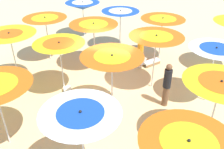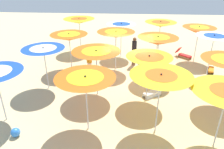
{
  "view_description": "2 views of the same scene",
  "coord_description": "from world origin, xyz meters",
  "px_view_note": "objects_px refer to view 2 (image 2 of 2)",
  "views": [
    {
      "loc": [
        -8.35,
        -3.29,
        6.04
      ],
      "look_at": [
        -0.71,
        -0.46,
        1.17
      ],
      "focal_mm": 39.4,
      "sensor_mm": 36.0,
      "label": 1
    },
    {
      "loc": [
        0.14,
        10.49,
        5.62
      ],
      "look_at": [
        0.76,
        1.78,
        1.35
      ],
      "focal_mm": 34.63,
      "sensor_mm": 36.0,
      "label": 2
    }
  ],
  "objects_px": {
    "beach_umbrella_6": "(96,54)",
    "lounger_2": "(154,92)",
    "lounger_0": "(211,69)",
    "beach_umbrella_7": "(85,81)",
    "beach_umbrella_10": "(149,61)",
    "lounger_3": "(184,55)",
    "beachgoer_1": "(89,61)",
    "beach_umbrella_8": "(161,24)",
    "lounger_1": "(84,68)",
    "beach_umbrella_0": "(79,21)",
    "beach_umbrella_1": "(69,37)",
    "beach_umbrella_4": "(121,26)",
    "beach_umbrella_5": "(116,34)",
    "beach_umbrella_9": "(158,41)",
    "beach_umbrella_11": "(161,79)",
    "beach_ball": "(15,132)",
    "beach_umbrella_13": "(214,38)",
    "beachgoer_0": "(134,51)",
    "beach_umbrella_2": "(44,51)",
    "beach_umbrella_12": "(199,30)"
  },
  "relations": [
    {
      "from": "beach_umbrella_4",
      "to": "beach_umbrella_8",
      "type": "relative_size",
      "value": 0.94
    },
    {
      "from": "beach_umbrella_2",
      "to": "beach_umbrella_9",
      "type": "xyz_separation_m",
      "value": [
        -5.66,
        -1.61,
        0.17
      ]
    },
    {
      "from": "beach_umbrella_1",
      "to": "beach_umbrella_2",
      "type": "xyz_separation_m",
      "value": [
        0.65,
        2.41,
        -0.03
      ]
    },
    {
      "from": "beach_umbrella_1",
      "to": "lounger_1",
      "type": "bearing_deg",
      "value": 161.3
    },
    {
      "from": "beach_umbrella_10",
      "to": "beach_umbrella_13",
      "type": "height_order",
      "value": "beach_umbrella_13"
    },
    {
      "from": "beach_umbrella_11",
      "to": "beach_ball",
      "type": "xyz_separation_m",
      "value": [
        5.22,
        0.68,
        -2.07
      ]
    },
    {
      "from": "beach_umbrella_10",
      "to": "beach_ball",
      "type": "relative_size",
      "value": 6.61
    },
    {
      "from": "beach_umbrella_0",
      "to": "beach_umbrella_1",
      "type": "xyz_separation_m",
      "value": [
        -0.1,
        3.39,
        -0.21
      ]
    },
    {
      "from": "beach_umbrella_11",
      "to": "beach_ball",
      "type": "relative_size",
      "value": 7.1
    },
    {
      "from": "beach_umbrella_9",
      "to": "lounger_2",
      "type": "relative_size",
      "value": 2.03
    },
    {
      "from": "lounger_2",
      "to": "beach_umbrella_10",
      "type": "bearing_deg",
      "value": 10.7
    },
    {
      "from": "beach_umbrella_13",
      "to": "beach_umbrella_0",
      "type": "bearing_deg",
      "value": -25.29
    },
    {
      "from": "beach_umbrella_2",
      "to": "beach_umbrella_11",
      "type": "bearing_deg",
      "value": 150.21
    },
    {
      "from": "beach_umbrella_6",
      "to": "lounger_0",
      "type": "xyz_separation_m",
      "value": [
        -6.53,
        -3.04,
        -1.89
      ]
    },
    {
      "from": "beach_umbrella_9",
      "to": "beachgoer_0",
      "type": "xyz_separation_m",
      "value": [
        1.16,
        -1.78,
        -1.22
      ]
    },
    {
      "from": "beach_umbrella_0",
      "to": "beachgoer_1",
      "type": "relative_size",
      "value": 1.45
    },
    {
      "from": "beach_umbrella_4",
      "to": "beachgoer_1",
      "type": "distance_m",
      "value": 3.83
    },
    {
      "from": "beach_umbrella_10",
      "to": "lounger_2",
      "type": "height_order",
      "value": "beach_umbrella_10"
    },
    {
      "from": "beach_umbrella_4",
      "to": "beach_umbrella_9",
      "type": "bearing_deg",
      "value": 122.04
    },
    {
      "from": "beach_umbrella_6",
      "to": "lounger_1",
      "type": "height_order",
      "value": "beach_umbrella_6"
    },
    {
      "from": "beach_umbrella_1",
      "to": "beach_umbrella_12",
      "type": "distance_m",
      "value": 8.18
    },
    {
      "from": "beach_umbrella_8",
      "to": "lounger_1",
      "type": "bearing_deg",
      "value": 30.96
    },
    {
      "from": "beach_umbrella_0",
      "to": "beachgoer_1",
      "type": "xyz_separation_m",
      "value": [
        -1.36,
        4.11,
        -1.36
      ]
    },
    {
      "from": "beach_umbrella_10",
      "to": "beach_umbrella_2",
      "type": "bearing_deg",
      "value": -9.28
    },
    {
      "from": "beach_umbrella_11",
      "to": "beach_umbrella_10",
      "type": "bearing_deg",
      "value": -84.6
    },
    {
      "from": "lounger_0",
      "to": "lounger_1",
      "type": "distance_m",
      "value": 7.7
    },
    {
      "from": "beach_umbrella_6",
      "to": "beachgoer_0",
      "type": "xyz_separation_m",
      "value": [
        -1.86,
        -3.81,
        -1.14
      ]
    },
    {
      "from": "beachgoer_0",
      "to": "beach_umbrella_5",
      "type": "bearing_deg",
      "value": 100.0
    },
    {
      "from": "beach_umbrella_2",
      "to": "lounger_3",
      "type": "xyz_separation_m",
      "value": [
        -8.03,
        -4.88,
        -1.81
      ]
    },
    {
      "from": "lounger_2",
      "to": "beachgoer_0",
      "type": "height_order",
      "value": "beachgoer_0"
    },
    {
      "from": "beach_umbrella_8",
      "to": "beach_umbrella_7",
      "type": "bearing_deg",
      "value": 65.71
    },
    {
      "from": "beach_umbrella_4",
      "to": "beach_umbrella_11",
      "type": "xyz_separation_m",
      "value": [
        -1.6,
        7.86,
        0.09
      ]
    },
    {
      "from": "beach_umbrella_6",
      "to": "lounger_2",
      "type": "relative_size",
      "value": 1.92
    },
    {
      "from": "beach_umbrella_6",
      "to": "beachgoer_1",
      "type": "relative_size",
      "value": 1.35
    },
    {
      "from": "lounger_0",
      "to": "lounger_3",
      "type": "distance_m",
      "value": 2.52
    },
    {
      "from": "beach_umbrella_4",
      "to": "beach_umbrella_5",
      "type": "bearing_deg",
      "value": 83.87
    },
    {
      "from": "beach_umbrella_11",
      "to": "beachgoer_0",
      "type": "distance_m",
      "value": 6.54
    },
    {
      "from": "beach_umbrella_9",
      "to": "beach_umbrella_11",
      "type": "relative_size",
      "value": 1.0
    },
    {
      "from": "beach_umbrella_0",
      "to": "beach_umbrella_7",
      "type": "bearing_deg",
      "value": 103.17
    },
    {
      "from": "beach_umbrella_1",
      "to": "beach_umbrella_13",
      "type": "relative_size",
      "value": 0.92
    },
    {
      "from": "beach_umbrella_5",
      "to": "beach_umbrella_2",
      "type": "bearing_deg",
      "value": 38.0
    },
    {
      "from": "beach_umbrella_4",
      "to": "beach_ball",
      "type": "relative_size",
      "value": 6.85
    },
    {
      "from": "beach_umbrella_9",
      "to": "lounger_1",
      "type": "bearing_deg",
      "value": -7.13
    },
    {
      "from": "beach_umbrella_1",
      "to": "beach_umbrella_2",
      "type": "bearing_deg",
      "value": 74.93
    },
    {
      "from": "beach_umbrella_1",
      "to": "beach_umbrella_6",
      "type": "bearing_deg",
      "value": 125.05
    },
    {
      "from": "lounger_0",
      "to": "beach_umbrella_13",
      "type": "bearing_deg",
      "value": -15.67
    },
    {
      "from": "beach_umbrella_4",
      "to": "beach_umbrella_8",
      "type": "height_order",
      "value": "beach_umbrella_8"
    },
    {
      "from": "lounger_0",
      "to": "beach_umbrella_9",
      "type": "bearing_deg",
      "value": -53.63
    },
    {
      "from": "beach_umbrella_6",
      "to": "beach_umbrella_7",
      "type": "bearing_deg",
      "value": 89.52
    },
    {
      "from": "lounger_1",
      "to": "beach_umbrella_12",
      "type": "bearing_deg",
      "value": -126.7
    }
  ]
}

